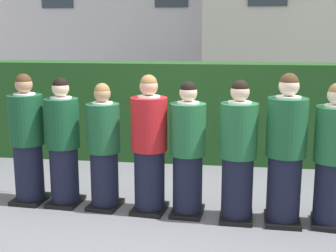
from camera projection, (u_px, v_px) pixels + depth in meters
name	position (u px, v px, depth m)	size (l,w,h in m)	color
ground_plane	(168.00, 212.00, 5.48)	(60.00, 60.00, 0.00)	slate
student_front_row_0	(27.00, 142.00, 5.70)	(0.42, 0.52, 1.62)	black
student_front_row_1	(63.00, 145.00, 5.62)	(0.41, 0.52, 1.58)	black
student_front_row_2	(104.00, 150.00, 5.51)	(0.41, 0.51, 1.52)	black
student_in_red_blazer	(149.00, 148.00, 5.38)	(0.43, 0.54, 1.63)	black
student_front_row_4	(188.00, 152.00, 5.30)	(0.41, 0.51, 1.57)	black
student_front_row_5	(238.00, 155.00, 5.13)	(0.42, 0.47, 1.60)	black
student_front_row_6	(285.00, 153.00, 5.04)	(0.44, 0.53, 1.68)	black
student_front_row_7	(333.00, 159.00, 4.98)	(0.43, 0.53, 1.58)	black
hedge	(187.00, 112.00, 7.64)	(10.89, 0.70, 1.62)	#214C1E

